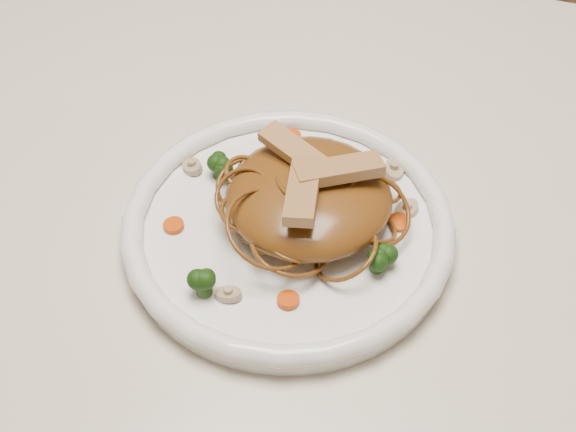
% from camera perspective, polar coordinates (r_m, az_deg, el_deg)
% --- Properties ---
extents(table, '(1.20, 0.80, 0.75)m').
position_cam_1_polar(table, '(0.86, -1.13, -2.61)').
color(table, beige).
rests_on(table, ground).
extents(plate, '(0.37, 0.37, 0.02)m').
position_cam_1_polar(plate, '(0.74, 0.00, -1.14)').
color(plate, white).
rests_on(plate, table).
extents(noodle_mound, '(0.19, 0.19, 0.05)m').
position_cam_1_polar(noodle_mound, '(0.72, 1.43, 1.36)').
color(noodle_mound, '#5E3C11').
rests_on(noodle_mound, plate).
extents(chicken_a, '(0.08, 0.06, 0.01)m').
position_cam_1_polar(chicken_a, '(0.70, 3.50, 3.16)').
color(chicken_a, tan).
rests_on(chicken_a, noodle_mound).
extents(chicken_b, '(0.07, 0.05, 0.01)m').
position_cam_1_polar(chicken_b, '(0.72, 0.36, 4.59)').
color(chicken_b, tan).
rests_on(chicken_b, noodle_mound).
extents(chicken_c, '(0.04, 0.08, 0.01)m').
position_cam_1_polar(chicken_c, '(0.68, 1.03, 1.82)').
color(chicken_c, tan).
rests_on(chicken_c, noodle_mound).
extents(broccoli_0, '(0.03, 0.03, 0.03)m').
position_cam_1_polar(broccoli_0, '(0.74, 6.19, 0.97)').
color(broccoli_0, '#17390B').
rests_on(broccoli_0, plate).
extents(broccoli_1, '(0.03, 0.03, 0.03)m').
position_cam_1_polar(broccoli_1, '(0.77, -4.70, 3.48)').
color(broccoli_1, '#17390B').
rests_on(broccoli_1, plate).
extents(broccoli_2, '(0.03, 0.03, 0.03)m').
position_cam_1_polar(broccoli_2, '(0.68, -5.83, -4.49)').
color(broccoli_2, '#17390B').
rests_on(broccoli_2, plate).
extents(broccoli_3, '(0.03, 0.03, 0.03)m').
position_cam_1_polar(broccoli_3, '(0.70, 6.21, -2.86)').
color(broccoli_3, '#17390B').
rests_on(broccoli_3, plate).
extents(carrot_0, '(0.03, 0.03, 0.00)m').
position_cam_1_polar(carrot_0, '(0.77, 5.54, 2.35)').
color(carrot_0, '#DD5008').
rests_on(carrot_0, plate).
extents(carrot_1, '(0.02, 0.02, 0.00)m').
position_cam_1_polar(carrot_1, '(0.74, -7.83, -0.65)').
color(carrot_1, '#DD5008').
rests_on(carrot_1, plate).
extents(carrot_2, '(0.02, 0.02, 0.00)m').
position_cam_1_polar(carrot_2, '(0.74, 7.62, -0.44)').
color(carrot_2, '#DD5008').
rests_on(carrot_2, plate).
extents(carrot_3, '(0.02, 0.02, 0.00)m').
position_cam_1_polar(carrot_3, '(0.81, 0.16, 5.35)').
color(carrot_3, '#DD5008').
rests_on(carrot_3, plate).
extents(carrot_4, '(0.02, 0.02, 0.00)m').
position_cam_1_polar(carrot_4, '(0.68, 0.02, -5.77)').
color(carrot_4, '#DD5008').
rests_on(carrot_4, plate).
extents(mushroom_0, '(0.03, 0.03, 0.01)m').
position_cam_1_polar(mushroom_0, '(0.69, -4.10, -5.36)').
color(mushroom_0, '#BCAB8D').
rests_on(mushroom_0, plate).
extents(mushroom_1, '(0.03, 0.03, 0.01)m').
position_cam_1_polar(mushroom_1, '(0.75, 8.11, 0.45)').
color(mushroom_1, '#BCAB8D').
rests_on(mushroom_1, plate).
extents(mushroom_2, '(0.03, 0.03, 0.01)m').
position_cam_1_polar(mushroom_2, '(0.79, -6.57, 3.37)').
color(mushroom_2, '#BCAB8D').
rests_on(mushroom_2, plate).
extents(mushroom_3, '(0.03, 0.03, 0.01)m').
position_cam_1_polar(mushroom_3, '(0.79, 7.25, 3.18)').
color(mushroom_3, '#BCAB8D').
rests_on(mushroom_3, plate).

